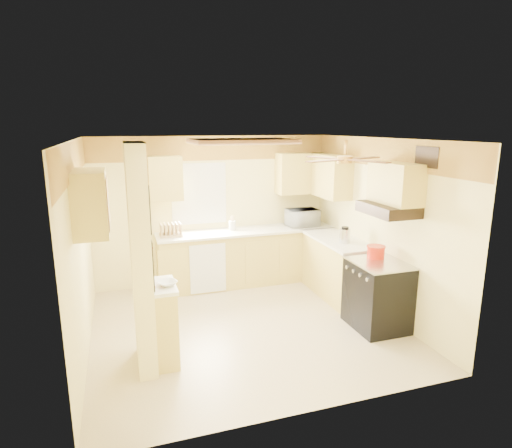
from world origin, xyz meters
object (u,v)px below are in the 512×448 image
object	(u,v)px
bowl	(167,283)
dutch_oven	(376,252)
kettle	(345,235)
stove	(377,295)
microwave	(302,218)

from	to	relation	value
bowl	dutch_oven	distance (m)	2.82
dutch_oven	kettle	distance (m)	0.73
stove	kettle	world-z (taller)	kettle
microwave	kettle	world-z (taller)	microwave
stove	kettle	size ratio (longest dim) A/B	3.72
microwave	bowl	xyz separation A→B (m)	(-2.60, -2.18, -0.12)
dutch_oven	stove	bearing A→B (deg)	-107.44
stove	microwave	size ratio (longest dim) A/B	1.70
bowl	dutch_oven	world-z (taller)	dutch_oven
bowl	dutch_oven	bearing A→B (deg)	4.78
microwave	dutch_oven	size ratio (longest dim) A/B	2.14
microwave	bowl	size ratio (longest dim) A/B	2.56
stove	bowl	world-z (taller)	bowl
stove	microwave	world-z (taller)	microwave
stove	dutch_oven	bearing A→B (deg)	72.56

